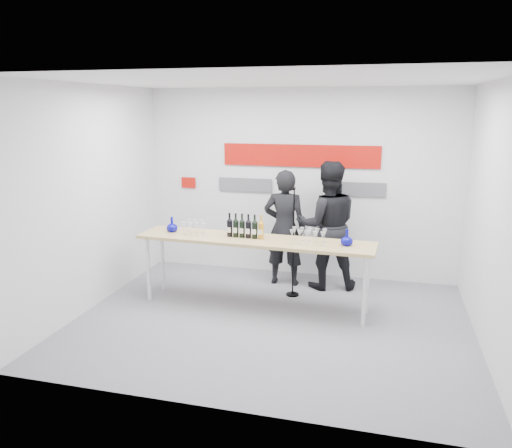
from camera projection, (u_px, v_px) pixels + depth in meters
name	position (u px, v px, depth m)	size (l,w,h in m)	color
ground	(271.00, 321.00, 6.45)	(5.00, 5.00, 0.00)	slate
back_wall	(300.00, 184.00, 7.99)	(5.00, 0.04, 3.00)	silver
signage	(296.00, 165.00, 7.91)	(3.38, 0.02, 0.79)	#B10F07
tasting_table	(254.00, 244.00, 6.74)	(3.26, 0.79, 0.97)	tan
wine_bottles	(245.00, 226.00, 6.74)	(0.53, 0.10, 0.33)	black
decanter_left	(172.00, 224.00, 7.08)	(0.16, 0.16, 0.21)	#080784
decanter_right	(347.00, 237.00, 6.37)	(0.16, 0.16, 0.21)	#080784
glasses_left	(195.00, 228.00, 6.93)	(0.36, 0.24, 0.18)	silver
glasses_right	(308.00, 236.00, 6.49)	(0.47, 0.24, 0.18)	silver
presenter_left	(285.00, 228.00, 7.63)	(0.65, 0.43, 1.79)	black
presenter_right	(327.00, 226.00, 7.47)	(0.94, 0.73, 1.93)	black
mic_stand	(293.00, 263.00, 7.22)	(0.19, 0.19, 1.62)	black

